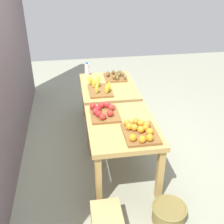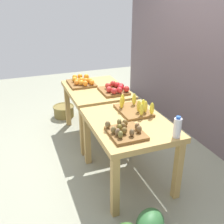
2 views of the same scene
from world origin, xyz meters
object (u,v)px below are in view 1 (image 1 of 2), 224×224
water_bottle (87,69)px  wicker_basket (169,213)px  banana_crate (99,88)px  display_table_right (108,92)px  kiwi_bin (116,76)px  orange_bin (140,131)px  watermelon_pile (115,94)px  display_table_left (122,132)px  apple_bin (103,112)px  cardboard_produce_box (107,223)px

water_bottle → wicker_basket: size_ratio=0.59×
banana_crate → water_bottle: 0.66m
wicker_basket → display_table_right: bearing=10.4°
banana_crate → kiwi_bin: banana_crate is taller
banana_crate → wicker_basket: banana_crate is taller
orange_bin → banana_crate: bearing=14.6°
watermelon_pile → display_table_left: bearing=172.5°
display_table_left → water_bottle: water_bottle is taller
orange_bin → apple_bin: 0.58m
orange_bin → cardboard_produce_box: size_ratio=1.15×
banana_crate → orange_bin: bearing=-165.4°
kiwi_bin → wicker_basket: 2.26m
orange_bin → kiwi_bin: bearing=-0.2°
apple_bin → water_bottle: water_bottle is taller
banana_crate → water_bottle: size_ratio=2.07×
orange_bin → banana_crate: (1.16, 0.30, 0.00)m
kiwi_bin → display_table_left: bearing=173.6°
orange_bin → watermelon_pile: size_ratio=0.69×
apple_bin → cardboard_produce_box: 1.26m
banana_crate → kiwi_bin: 0.53m
display_table_left → kiwi_bin: 1.37m
orange_bin → banana_crate: banana_crate is taller
display_table_right → display_table_left: bearing=180.0°
display_table_right → apple_bin: apple_bin is taller
water_bottle → wicker_basket: water_bottle is taller
water_bottle → display_table_right: bearing=-148.4°
orange_bin → watermelon_pile: 2.36m
water_bottle → watermelon_pile: 1.00m
display_table_right → banana_crate: bearing=141.2°
display_table_right → watermelon_pile: bearing=-16.3°
watermelon_pile → cardboard_produce_box: bearing=168.8°
kiwi_bin → watermelon_pile: size_ratio=0.54×
display_table_right → wicker_basket: display_table_right is taller
water_bottle → cardboard_produce_box: bearing=179.5°
display_table_left → orange_bin: size_ratio=2.26×
display_table_right → cardboard_produce_box: (-1.95, 0.30, -0.50)m
display_table_right → cardboard_produce_box: bearing=171.3°
display_table_right → kiwi_bin: bearing=-32.8°
water_bottle → cardboard_produce_box: 2.51m
apple_bin → cardboard_produce_box: apple_bin is taller
apple_bin → kiwi_bin: (1.12, -0.34, -0.01)m
banana_crate → kiwi_bin: (0.43, -0.31, -0.01)m
water_bottle → wicker_basket: 2.56m
orange_bin → wicker_basket: orange_bin is taller
display_table_left → display_table_right: 1.12m
display_table_left → water_bottle: size_ratio=4.90×
wicker_basket → watermelon_pile: bearing=1.7°
kiwi_bin → wicker_basket: (-2.15, -0.20, -0.66)m
display_table_left → display_table_right: (1.12, 0.00, 0.00)m
watermelon_pile → wicker_basket: (-2.83, -0.08, -0.02)m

